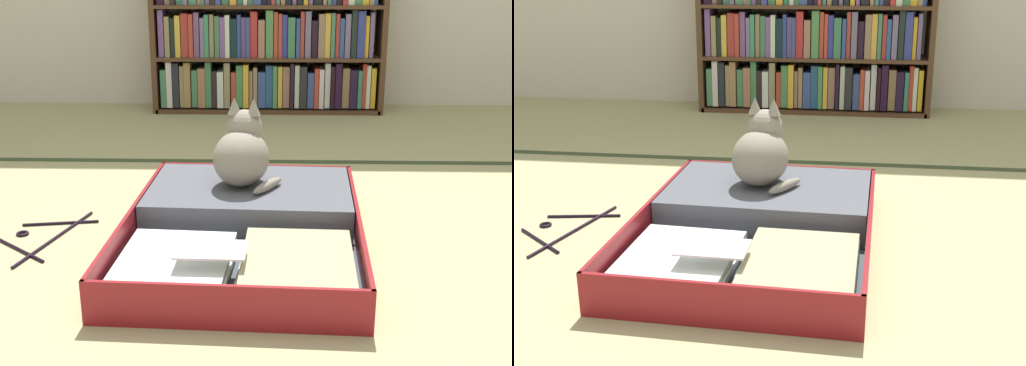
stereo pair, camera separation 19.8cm
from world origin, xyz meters
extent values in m
plane|color=tan|center=(0.00, 0.00, 0.00)|extent=(10.00, 10.00, 0.00)
cube|color=#354627|center=(0.00, 1.18, 0.00)|extent=(4.80, 0.05, 0.00)
cube|color=#503521|center=(-0.70, 2.24, 0.46)|extent=(0.03, 0.28, 0.92)
cube|color=#503521|center=(0.60, 2.24, 0.46)|extent=(0.03, 0.28, 0.92)
cube|color=#503521|center=(-0.05, 2.24, 0.01)|extent=(1.30, 0.28, 0.02)
cube|color=#503521|center=(-0.05, 2.24, 0.31)|extent=(1.27, 0.28, 0.02)
cube|color=#49875D|center=(-0.66, 2.24, 0.14)|extent=(0.03, 0.23, 0.22)
cube|color=silver|center=(-0.62, 2.23, 0.17)|extent=(0.03, 0.23, 0.26)
cube|color=#20262C|center=(-0.59, 2.24, 0.16)|extent=(0.04, 0.23, 0.26)
cube|color=#96815B|center=(-0.55, 2.25, 0.15)|extent=(0.02, 0.23, 0.24)
cube|color=#9D7B4B|center=(-0.52, 2.24, 0.16)|extent=(0.04, 0.23, 0.26)
cube|color=#47855A|center=(-0.48, 2.25, 0.14)|extent=(0.03, 0.23, 0.21)
cube|color=#9E6E4D|center=(-0.44, 2.24, 0.15)|extent=(0.04, 0.23, 0.23)
cube|color=#3B7A4D|center=(-0.40, 2.24, 0.17)|extent=(0.03, 0.23, 0.26)
cube|color=black|center=(-0.36, 2.24, 0.14)|extent=(0.03, 0.23, 0.21)
cube|color=silver|center=(-0.33, 2.23, 0.14)|extent=(0.04, 0.23, 0.21)
cube|color=gray|center=(-0.29, 2.23, 0.16)|extent=(0.03, 0.23, 0.26)
cube|color=#AD412A|center=(-0.25, 2.24, 0.14)|extent=(0.03, 0.23, 0.20)
cube|color=#48894F|center=(-0.22, 2.25, 0.16)|extent=(0.04, 0.23, 0.24)
cube|color=gold|center=(-0.18, 2.24, 0.16)|extent=(0.03, 0.23, 0.25)
cube|color=#937363|center=(-0.15, 2.25, 0.14)|extent=(0.02, 0.23, 0.21)
cube|color=#998155|center=(-0.13, 2.25, 0.15)|extent=(0.02, 0.23, 0.23)
cube|color=#364B8D|center=(-0.09, 2.24, 0.14)|extent=(0.04, 0.23, 0.21)
cube|color=#265380|center=(-0.05, 2.25, 0.16)|extent=(0.04, 0.23, 0.24)
cube|color=#458B4E|center=(-0.01, 2.24, 0.16)|extent=(0.02, 0.23, 0.24)
cube|color=gold|center=(0.02, 2.24, 0.15)|extent=(0.02, 0.23, 0.24)
cube|color=#99705B|center=(0.05, 2.25, 0.15)|extent=(0.04, 0.23, 0.24)
cube|color=black|center=(0.08, 2.23, 0.16)|extent=(0.02, 0.23, 0.26)
cube|color=silver|center=(0.11, 2.24, 0.16)|extent=(0.03, 0.23, 0.25)
cube|color=#252527|center=(0.15, 2.23, 0.15)|extent=(0.04, 0.23, 0.24)
cube|color=#364F8A|center=(0.19, 2.24, 0.14)|extent=(0.04, 0.23, 0.20)
cube|color=#B73E2C|center=(0.23, 2.23, 0.15)|extent=(0.02, 0.23, 0.23)
cube|color=silver|center=(0.25, 2.23, 0.15)|extent=(0.03, 0.23, 0.23)
cube|color=silver|center=(0.29, 2.25, 0.16)|extent=(0.03, 0.23, 0.26)
cube|color=black|center=(0.32, 2.23, 0.15)|extent=(0.02, 0.23, 0.24)
cube|color=black|center=(0.35, 2.23, 0.16)|extent=(0.04, 0.23, 0.26)
cube|color=#8F794E|center=(0.39, 2.25, 0.15)|extent=(0.04, 0.23, 0.23)
cube|color=#221530|center=(0.44, 2.23, 0.14)|extent=(0.04, 0.23, 0.22)
cube|color=#357C62|center=(0.47, 2.24, 0.14)|extent=(0.02, 0.23, 0.22)
cube|color=#B63A27|center=(0.50, 2.24, 0.16)|extent=(0.02, 0.23, 0.26)
cube|color=silver|center=(0.52, 2.24, 0.16)|extent=(0.02, 0.23, 0.25)
cube|color=gold|center=(0.55, 2.25, 0.15)|extent=(0.03, 0.23, 0.23)
cube|color=#503521|center=(-0.05, 2.24, 0.60)|extent=(1.27, 0.28, 0.02)
cube|color=#744D91|center=(-0.66, 2.24, 0.46)|extent=(0.03, 0.23, 0.26)
cube|color=#8F8454|center=(-0.62, 2.24, 0.44)|extent=(0.03, 0.23, 0.23)
cube|color=black|center=(-0.60, 2.25, 0.43)|extent=(0.03, 0.23, 0.22)
cube|color=gold|center=(-0.57, 2.24, 0.44)|extent=(0.03, 0.23, 0.23)
cube|color=#AC3830|center=(-0.53, 2.25, 0.45)|extent=(0.04, 0.23, 0.24)
cube|color=#B73C2F|center=(-0.49, 2.23, 0.44)|extent=(0.02, 0.23, 0.24)
cube|color=#754F80|center=(-0.46, 2.24, 0.45)|extent=(0.03, 0.23, 0.25)
cube|color=slate|center=(-0.43, 2.24, 0.43)|extent=(0.02, 0.23, 0.22)
cube|color=#3C8B5E|center=(-0.40, 2.24, 0.44)|extent=(0.02, 0.23, 0.24)
cube|color=#9B845E|center=(-0.37, 2.25, 0.44)|extent=(0.03, 0.23, 0.24)
cube|color=#41784E|center=(-0.34, 2.24, 0.44)|extent=(0.03, 0.23, 0.23)
cube|color=#745397|center=(-0.31, 2.24, 0.44)|extent=(0.03, 0.23, 0.22)
cube|color=silver|center=(-0.28, 2.23, 0.44)|extent=(0.03, 0.23, 0.23)
cube|color=#12282A|center=(-0.25, 2.23, 0.43)|extent=(0.04, 0.23, 0.22)
cube|color=navy|center=(-0.22, 2.23, 0.44)|extent=(0.02, 0.23, 0.24)
cube|color=slate|center=(-0.19, 2.25, 0.43)|extent=(0.03, 0.23, 0.22)
cube|color=#3D4482|center=(-0.17, 2.23, 0.43)|extent=(0.02, 0.23, 0.22)
cube|color=#B73131|center=(-0.13, 2.24, 0.45)|extent=(0.04, 0.23, 0.26)
cube|color=#A06F5B|center=(-0.09, 2.23, 0.43)|extent=(0.04, 0.23, 0.21)
cube|color=#4B894D|center=(-0.05, 2.23, 0.45)|extent=(0.04, 0.23, 0.26)
cube|color=#B7422A|center=(-0.01, 2.24, 0.45)|extent=(0.02, 0.23, 0.25)
cube|color=#BA4035|center=(0.01, 2.24, 0.45)|extent=(0.02, 0.23, 0.24)
cube|color=#363C98|center=(0.04, 2.25, 0.44)|extent=(0.03, 0.23, 0.24)
cube|color=#3E7F59|center=(0.08, 2.24, 0.44)|extent=(0.04, 0.23, 0.22)
cube|color=#314C8C|center=(0.11, 2.23, 0.43)|extent=(0.02, 0.23, 0.22)
cube|color=#B84338|center=(0.14, 2.24, 0.45)|extent=(0.02, 0.23, 0.26)
cube|color=slate|center=(0.17, 2.24, 0.45)|extent=(0.03, 0.23, 0.26)
cube|color=black|center=(0.21, 2.24, 0.43)|extent=(0.03, 0.23, 0.21)
cube|color=#93755A|center=(0.25, 2.24, 0.45)|extent=(0.03, 0.23, 0.24)
cube|color=gold|center=(0.28, 2.24, 0.45)|extent=(0.03, 0.23, 0.25)
cube|color=#428060|center=(0.31, 2.24, 0.45)|extent=(0.02, 0.23, 0.25)
cube|color=#AB362E|center=(0.34, 2.24, 0.45)|extent=(0.02, 0.23, 0.24)
cube|color=#305197|center=(0.36, 2.24, 0.43)|extent=(0.02, 0.23, 0.22)
cube|color=slate|center=(0.39, 2.24, 0.44)|extent=(0.03, 0.23, 0.24)
cube|color=#1E2926|center=(0.43, 2.23, 0.46)|extent=(0.03, 0.23, 0.27)
cube|color=#343D8D|center=(0.47, 2.24, 0.45)|extent=(0.04, 0.23, 0.26)
cube|color=gold|center=(0.50, 2.25, 0.44)|extent=(0.02, 0.23, 0.23)
cube|color=slate|center=(0.53, 2.25, 0.45)|extent=(0.02, 0.23, 0.25)
cube|color=maroon|center=(-0.12, 0.00, 0.01)|extent=(0.74, 0.53, 0.01)
cube|color=maroon|center=(-0.13, -0.24, 0.06)|extent=(0.72, 0.04, 0.12)
cube|color=maroon|center=(-0.47, 0.01, 0.06)|extent=(0.03, 0.50, 0.12)
cube|color=maroon|center=(0.23, -0.02, 0.06)|extent=(0.03, 0.50, 0.12)
cube|color=#495259|center=(-0.12, 0.00, 0.02)|extent=(0.71, 0.50, 0.01)
cube|color=maroon|center=(-0.10, 0.49, 0.01)|extent=(0.74, 0.53, 0.01)
cube|color=maroon|center=(-0.09, 0.73, 0.06)|extent=(0.72, 0.04, 0.12)
cube|color=maroon|center=(-0.45, 0.51, 0.06)|extent=(0.03, 0.50, 0.12)
cube|color=maroon|center=(0.25, 0.48, 0.06)|extent=(0.03, 0.50, 0.12)
cube|color=#495259|center=(-0.10, 0.49, 0.02)|extent=(0.71, 0.50, 0.01)
cylinder|color=black|center=(-0.11, 0.25, 0.02)|extent=(0.70, 0.05, 0.02)
cube|color=gray|center=(-0.29, 0.00, 0.03)|extent=(0.32, 0.42, 0.01)
cube|color=silver|center=(-0.29, 0.01, 0.04)|extent=(0.34, 0.41, 0.02)
cube|color=silver|center=(-0.29, 0.01, 0.06)|extent=(0.33, 0.42, 0.02)
cube|color=silver|center=(0.04, 0.00, 0.03)|extent=(0.34, 0.44, 0.02)
cube|color=#1F2F22|center=(0.05, -0.01, 0.05)|extent=(0.33, 0.43, 0.02)
cube|color=tan|center=(0.05, 0.00, 0.07)|extent=(0.33, 0.44, 0.01)
cube|color=white|center=(-0.19, -0.02, 0.11)|extent=(0.20, 0.14, 0.01)
cube|color=#53565F|center=(-0.10, 0.49, 0.07)|extent=(0.70, 0.49, 0.11)
torus|color=white|center=(-0.12, 0.51, 0.12)|extent=(0.11, 0.11, 0.01)
cylinder|color=black|center=(-0.28, 0.73, 0.06)|extent=(0.02, 0.02, 0.11)
cylinder|color=black|center=(0.11, 0.71, 0.06)|extent=(0.02, 0.02, 0.11)
cube|color=red|center=(-0.15, -0.23, 0.04)|extent=(0.04, 0.00, 0.02)
cube|color=#3A833A|center=(-0.28, -0.23, 0.05)|extent=(0.04, 0.00, 0.02)
cube|color=yellow|center=(-0.12, -0.24, 0.05)|extent=(0.04, 0.00, 0.02)
ellipsoid|color=gray|center=(-0.13, 0.50, 0.22)|extent=(0.23, 0.26, 0.19)
ellipsoid|color=gray|center=(-0.12, 0.56, 0.18)|extent=(0.15, 0.10, 0.10)
sphere|color=gray|center=(-0.12, 0.55, 0.31)|extent=(0.12, 0.12, 0.12)
cone|color=gray|center=(-0.09, 0.54, 0.39)|extent=(0.05, 0.05, 0.06)
cone|color=gray|center=(-0.15, 0.55, 0.39)|extent=(0.05, 0.05, 0.06)
sphere|color=gold|center=(-0.09, 0.59, 0.32)|extent=(0.02, 0.02, 0.02)
sphere|color=gold|center=(-0.13, 0.60, 0.32)|extent=(0.02, 0.02, 0.02)
ellipsoid|color=gray|center=(-0.04, 0.44, 0.14)|extent=(0.12, 0.16, 0.03)
cylinder|color=black|center=(-0.72, 0.30, 0.01)|extent=(0.13, 0.45, 0.01)
cylinder|color=black|center=(-0.80, 0.20, 0.01)|extent=(0.20, 0.17, 0.01)
cylinder|color=black|center=(-0.74, 0.42, 0.01)|extent=(0.25, 0.05, 0.01)
torus|color=black|center=(-0.84, 0.33, 0.01)|extent=(0.05, 0.05, 0.01)
camera|label=1|loc=(-0.02, -1.67, 0.87)|focal=46.76mm
camera|label=2|loc=(0.18, -1.66, 0.87)|focal=46.76mm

